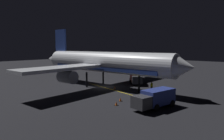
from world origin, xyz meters
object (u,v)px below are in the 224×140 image
Objects in this scene: airliner at (102,63)px; traffic_cone_near_right at (116,104)px; baggage_truck at (155,99)px; traffic_cone_near_left at (115,88)px; ground_crew_worker at (152,87)px; catering_truck at (136,78)px; traffic_cone_under_wing at (120,100)px.

traffic_cone_near_right is (8.69, 10.81, -4.48)m from airliner.
traffic_cone_near_left is (-6.05, -11.85, -1.00)m from baggage_truck.
ground_crew_worker is at bearing -147.32° from baggage_truck.
baggage_truck is 10.11m from ground_crew_worker.
catering_truck is at bearing -176.91° from traffic_cone_near_left.
baggage_truck is 12.12× the size of traffic_cone_near_right.
ground_crew_worker reaches higher than traffic_cone_under_wing.
airliner is 65.93× the size of traffic_cone_near_left.
airliner is 5.44× the size of baggage_truck.
traffic_cone_near_right is 1.00× the size of traffic_cone_under_wing.
airliner is at bearing -112.47° from baggage_truck.
catering_truck is 3.56× the size of ground_crew_worker.
catering_truck is 17.69m from traffic_cone_near_right.
catering_truck is at bearing -137.92° from baggage_truck.
traffic_cone_near_left is 11.10m from traffic_cone_near_right.
airliner reaches higher than traffic_cone_near_left.
catering_truck is (-7.21, 3.12, -3.53)m from airliner.
traffic_cone_near_right is (15.90, 7.68, -0.95)m from catering_truck.
ground_crew_worker is 6.88m from traffic_cone_near_left.
traffic_cone_near_left is at bearing -69.00° from ground_crew_worker.
catering_truck is 7.59m from traffic_cone_near_left.
traffic_cone_under_wing is at bearing 45.20° from traffic_cone_near_left.
airliner is 10.86m from ground_crew_worker.
traffic_cone_near_right is at bearing 4.66° from ground_crew_worker.
catering_truck is at bearing -154.21° from traffic_cone_near_right.
airliner is at bearing -77.84° from ground_crew_worker.
ground_crew_worker is at bearing 179.41° from traffic_cone_under_wing.
ground_crew_worker is at bearing 53.30° from catering_truck.
traffic_cone_near_left and traffic_cone_under_wing have the same top height.
catering_truck is 11.28× the size of traffic_cone_under_wing.
traffic_cone_near_left is at bearing 3.09° from catering_truck.
ground_crew_worker is 3.16× the size of traffic_cone_under_wing.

